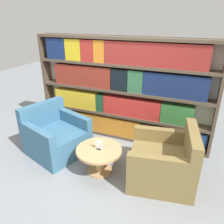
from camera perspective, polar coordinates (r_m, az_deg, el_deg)
ground_plane at (r=3.58m, az=-5.86°, el=-16.29°), size 14.00×14.00×0.00m
bookshelf at (r=4.19m, az=2.87°, el=5.71°), size 3.44×0.30×1.97m
armchair_left at (r=4.08m, az=-14.50°, el=-6.33°), size 1.15×1.13×0.87m
armchair_right at (r=3.41m, az=13.41°, el=-12.79°), size 1.06×1.04×0.87m
coffee_table at (r=3.48m, az=-3.37°, el=-11.25°), size 0.71×0.71×0.42m
table_sign at (r=3.38m, az=-3.44°, el=-8.62°), size 0.12×0.06×0.17m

